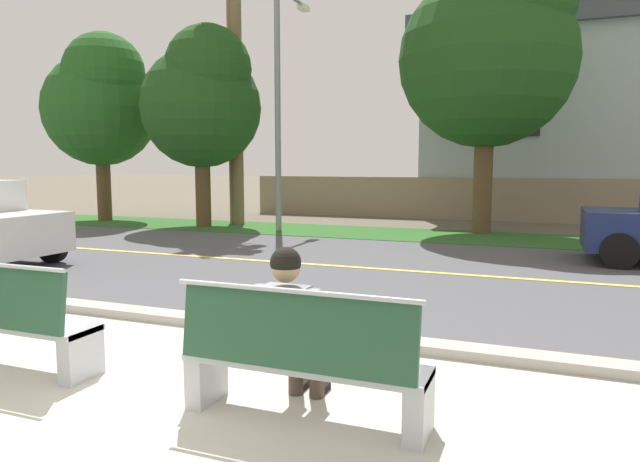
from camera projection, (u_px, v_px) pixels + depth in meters
ground_plane at (383, 256)px, 11.52m from camera, size 140.00×140.00×0.00m
sidewalk_pavement at (129, 398)px, 4.49m from camera, size 44.00×3.60×0.01m
curb_edge at (248, 326)px, 6.29m from camera, size 44.00×0.30×0.11m
street_asphalt at (361, 268)px, 10.13m from camera, size 52.00×8.00×0.01m
road_centre_line at (361, 268)px, 10.13m from camera, size 48.00×0.14×0.01m
far_verge_grass at (419, 235)px, 14.82m from camera, size 48.00×2.80×0.02m
bench_left at (2, 321)px, 5.05m from camera, size 1.79×0.48×1.01m
bench_right at (301, 362)px, 4.00m from camera, size 1.79×0.48×1.01m
seated_person_grey at (291, 323)px, 4.19m from camera, size 0.52×0.68×1.25m
streetlamp at (281, 90)px, 15.59m from camera, size 0.24×2.10×6.68m
shade_tree_far_left at (101, 101)px, 18.12m from camera, size 3.57×3.57×5.90m
shade_tree_left at (203, 98)px, 16.38m from camera, size 3.47×3.47×5.72m
shade_tree_centre at (493, 45)px, 14.53m from camera, size 4.51×4.51×7.45m
garden_wall at (434, 198)px, 19.26m from camera, size 13.00×0.36×1.40m
house_across_street at (607, 119)px, 19.95m from camera, size 12.82×6.91×6.70m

